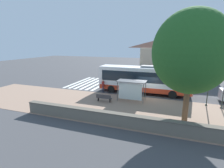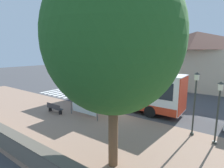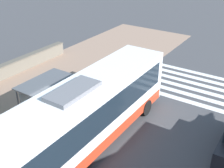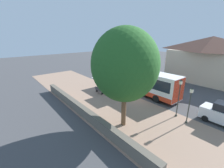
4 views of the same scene
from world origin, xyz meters
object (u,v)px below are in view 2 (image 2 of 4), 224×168
at_px(bench, 54,108).
at_px(parked_car_far_lane, 125,84).
at_px(street_lamp_far, 195,99).
at_px(shade_tree, 113,39).
at_px(bus, 121,87).
at_px(bus_shelter, 88,93).
at_px(pedestrian, 72,92).
at_px(street_lamp_near, 218,108).

distance_m(bench, parked_car_far_lane, 12.05).
distance_m(street_lamp_far, shade_tree, 7.03).
bearing_deg(bus, bench, 144.44).
height_order(bus_shelter, shade_tree, shade_tree).
bearing_deg(pedestrian, street_lamp_far, -94.37).
height_order(street_lamp_far, parked_car_far_lane, street_lamp_far).
xyz_separation_m(bus, bench, (-5.18, 3.70, -1.47)).
distance_m(bus, street_lamp_far, 7.73).
relative_size(bus_shelter, pedestrian, 1.83).
relative_size(bus, street_lamp_far, 2.89).
xyz_separation_m(bench, shade_tree, (-2.96, -8.54, 5.47)).
distance_m(bus_shelter, shade_tree, 8.11).
xyz_separation_m(bus, parked_car_far_lane, (6.86, 3.58, -1.02)).
bearing_deg(shade_tree, street_lamp_far, -23.65).
distance_m(bus, bench, 6.54).
bearing_deg(parked_car_far_lane, bus, -152.41).
bearing_deg(shade_tree, bus_shelter, 52.77).
bearing_deg(bench, street_lamp_near, -79.97).
height_order(street_lamp_far, shade_tree, shade_tree).
height_order(pedestrian, street_lamp_far, street_lamp_far).
bearing_deg(bench, shade_tree, -109.15).
relative_size(bench, shade_tree, 0.20).
xyz_separation_m(bus_shelter, parked_car_far_lane, (10.72, 2.77, -1.09)).
bearing_deg(street_lamp_near, bench, 100.03).
bearing_deg(pedestrian, street_lamp_near, -95.80).
bearing_deg(pedestrian, shade_tree, -122.89).
distance_m(bus, pedestrian, 5.61).
distance_m(bench, street_lamp_far, 11.47).
bearing_deg(street_lamp_near, bus, 70.83).
bearing_deg(parked_car_far_lane, street_lamp_far, -130.88).
distance_m(shade_tree, parked_car_far_lane, 17.92).
bearing_deg(shade_tree, parked_car_far_lane, 29.29).
bearing_deg(street_lamp_far, bench, 103.48).
relative_size(street_lamp_near, shade_tree, 0.41).
height_order(bus_shelter, street_lamp_near, street_lamp_near).
bearing_deg(shade_tree, bench, 70.85).
xyz_separation_m(bus_shelter, pedestrian, (2.27, 4.50, -0.95)).
distance_m(pedestrian, street_lamp_near, 14.06).
bearing_deg(bus, bus_shelter, 168.11).
height_order(bus_shelter, pedestrian, bus_shelter).
height_order(bench, street_lamp_near, street_lamp_near).
bearing_deg(shade_tree, street_lamp_near, -36.41).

